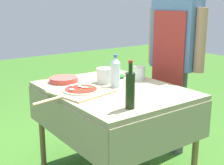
# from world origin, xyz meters

# --- Properties ---
(prep_table) EXTENTS (1.15, 0.92, 0.78)m
(prep_table) POSITION_xyz_m (0.00, 0.00, 0.68)
(prep_table) COLOR gray
(prep_table) RESTS_ON ground
(person_cook) EXTENTS (0.62, 0.23, 1.65)m
(person_cook) POSITION_xyz_m (-0.09, 0.77, 0.97)
(person_cook) COLOR #4C4C51
(person_cook) RESTS_ON ground
(pizza_on_peel) EXTENTS (0.44, 0.63, 0.05)m
(pizza_on_peel) POSITION_xyz_m (-0.04, -0.28, 0.79)
(pizza_on_peel) COLOR #D1B27F
(pizza_on_peel) RESTS_ON prep_table
(oil_bottle) EXTENTS (0.06, 0.06, 0.30)m
(oil_bottle) POSITION_xyz_m (0.44, -0.20, 0.90)
(oil_bottle) COLOR black
(oil_bottle) RESTS_ON prep_table
(water_bottle) EXTENTS (0.07, 0.07, 0.25)m
(water_bottle) POSITION_xyz_m (-0.02, 0.03, 0.90)
(water_bottle) COLOR silver
(water_bottle) RESTS_ON prep_table
(herb_container) EXTENTS (0.20, 0.15, 0.04)m
(herb_container) POSITION_xyz_m (-0.24, 0.22, 0.80)
(herb_container) COLOR silver
(herb_container) RESTS_ON prep_table
(mixing_tub) EXTENTS (0.13, 0.13, 0.12)m
(mixing_tub) POSITION_xyz_m (-0.18, 0.04, 0.84)
(mixing_tub) COLOR silver
(mixing_tub) RESTS_ON prep_table
(plate_stack) EXTENTS (0.24, 0.24, 0.04)m
(plate_stack) POSITION_xyz_m (-0.39, -0.22, 0.80)
(plate_stack) COLOR #DB4C42
(plate_stack) RESTS_ON prep_table
(sauce_jar) EXTENTS (0.10, 0.10, 0.11)m
(sauce_jar) POSITION_xyz_m (-0.09, 0.34, 0.83)
(sauce_jar) COLOR silver
(sauce_jar) RESTS_ON prep_table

